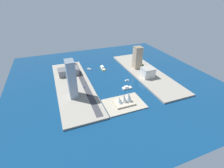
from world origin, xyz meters
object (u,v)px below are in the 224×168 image
at_px(ferry_yellow_fast, 103,68).
at_px(yacht_sleek_gray, 89,69).
at_px(ferry_white_commuter, 127,88).
at_px(van_white, 85,82).
at_px(sailboat_small_white, 127,80).
at_px(apartment_midrise_tan, 137,58).
at_px(opera_landmark, 125,100).
at_px(hatchback_blue, 84,87).
at_px(traffic_light_waterfront, 87,81).
at_px(pickup_red, 80,76).
at_px(suv_black, 88,95).
at_px(warehouse_low_gray, 68,72).
at_px(sedan_silver, 76,69).
at_px(tower_tall_glass, 72,79).
at_px(hotel_broad_white, 148,72).

relative_size(ferry_yellow_fast, yacht_sleek_gray, 2.30).
distance_m(ferry_white_commuter, van_white, 90.01).
bearing_deg(sailboat_small_white, apartment_midrise_tan, -136.41).
bearing_deg(opera_landmark, ferry_white_commuter, -120.27).
distance_m(hatchback_blue, opera_landmark, 92.83).
relative_size(apartment_midrise_tan, van_white, 12.08).
bearing_deg(sailboat_small_white, traffic_light_waterfront, -12.86).
bearing_deg(pickup_red, suv_black, 88.92).
bearing_deg(ferry_white_commuter, pickup_red, -45.22).
bearing_deg(warehouse_low_gray, opera_landmark, 117.13).
bearing_deg(warehouse_low_gray, sailboat_small_white, 148.28).
bearing_deg(sedan_silver, opera_landmark, 108.05).
height_order(ferry_white_commuter, opera_landmark, opera_landmark).
relative_size(ferry_yellow_fast, van_white, 5.89).
xyz_separation_m(ferry_yellow_fast, opera_landmark, (10.85, 153.86, 7.56)).
bearing_deg(traffic_light_waterfront, ferry_white_commuter, 145.22).
xyz_separation_m(tower_tall_glass, sedan_silver, (-23.60, -114.46, -33.67)).
height_order(apartment_midrise_tan, warehouse_low_gray, apartment_midrise_tan).
relative_size(pickup_red, sedan_silver, 1.11).
xyz_separation_m(apartment_midrise_tan, traffic_light_waterfront, (133.93, 28.18, -22.45)).
relative_size(apartment_midrise_tan, hotel_broad_white, 1.99).
distance_m(tower_tall_glass, traffic_light_waterfront, 60.91).
bearing_deg(sedan_silver, warehouse_low_gray, 49.25).
xyz_separation_m(suv_black, pickup_red, (-1.53, -80.70, -0.00)).
height_order(apartment_midrise_tan, pickup_red, apartment_midrise_tan).
relative_size(yacht_sleek_gray, suv_black, 2.37).
height_order(sailboat_small_white, pickup_red, sailboat_small_white).
xyz_separation_m(apartment_midrise_tan, warehouse_low_gray, (164.83, -23.73, -19.39)).
bearing_deg(sailboat_small_white, tower_tall_glass, 9.79).
xyz_separation_m(hotel_broad_white, traffic_light_waterfront, (132.67, -23.44, -6.23)).
relative_size(traffic_light_waterfront, opera_landmark, 0.19).
xyz_separation_m(tower_tall_glass, suv_black, (-23.54, 9.24, -33.67)).
relative_size(ferry_white_commuter, tower_tall_glass, 0.31).
bearing_deg(suv_black, sailboat_small_white, -162.67).
bearing_deg(traffic_light_waterfront, apartment_midrise_tan, -168.12).
relative_size(hotel_broad_white, van_white, 6.08).
bearing_deg(hotel_broad_white, yacht_sleek_gray, -39.30).
bearing_deg(suv_black, pickup_red, -91.08).
bearing_deg(sedan_silver, van_white, 95.11).
bearing_deg(pickup_red, traffic_light_waterfront, 107.13).
height_order(hotel_broad_white, pickup_red, hotel_broad_white).
xyz_separation_m(ferry_yellow_fast, apartment_midrise_tan, (-79.55, 32.31, 27.78)).
bearing_deg(yacht_sleek_gray, sailboat_small_white, 125.96).
height_order(sailboat_small_white, hotel_broad_white, hotel_broad_white).
relative_size(ferry_white_commuter, sedan_silver, 4.94).
xyz_separation_m(yacht_sleek_gray, opera_landmark, (-22.74, 161.49, 8.59)).
relative_size(hotel_broad_white, traffic_light_waterfront, 4.15).
height_order(yacht_sleek_gray, pickup_red, pickup_red).
relative_size(yacht_sleek_gray, sedan_silver, 2.65).
xyz_separation_m(traffic_light_waterfront, opera_landmark, (-43.54, 93.37, 2.23)).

